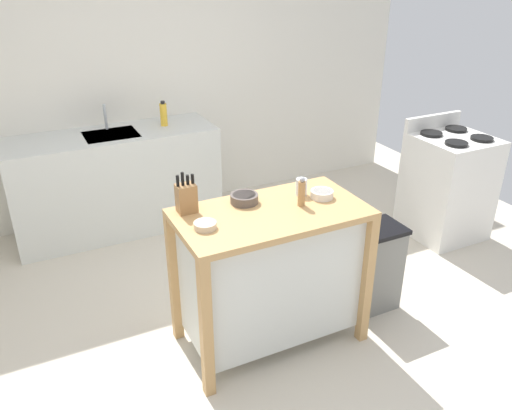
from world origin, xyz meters
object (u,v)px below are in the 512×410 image
(kitchen_island, at_px, (270,270))
(bowl_ceramic_wide, at_px, (205,225))
(bowl_stoneware_deep, at_px, (322,194))
(trash_bin, at_px, (373,267))
(stove, at_px, (447,186))
(knife_block, at_px, (186,197))
(sink_faucet, at_px, (105,117))
(bottle_dish_soap, at_px, (164,114))
(bowl_ceramic_small, at_px, (244,198))
(drinking_cup, at_px, (301,187))
(pepper_grinder, at_px, (302,192))

(kitchen_island, bearing_deg, bowl_ceramic_wide, -175.78)
(bowl_stoneware_deep, distance_m, trash_bin, 0.78)
(kitchen_island, bearing_deg, stove, 16.06)
(knife_block, distance_m, bowl_ceramic_wide, 0.25)
(knife_block, bearing_deg, trash_bin, -9.60)
(sink_faucet, bearing_deg, bowl_stoneware_deep, -67.07)
(bottle_dish_soap, bearing_deg, stove, -33.68)
(bowl_ceramic_small, height_order, drinking_cup, drinking_cup)
(bowl_stoneware_deep, xyz_separation_m, bottle_dish_soap, (-0.40, 1.95, 0.05))
(sink_faucet, bearing_deg, trash_bin, -57.89)
(kitchen_island, xyz_separation_m, sink_faucet, (-0.51, 2.09, 0.49))
(knife_block, height_order, bottle_dish_soap, knife_block)
(pepper_grinder, relative_size, trash_bin, 0.29)
(kitchen_island, bearing_deg, trash_bin, -0.41)
(bowl_ceramic_wide, distance_m, bowl_stoneware_deep, 0.79)
(bowl_stoneware_deep, xyz_separation_m, pepper_grinder, (-0.17, -0.04, 0.06))
(kitchen_island, height_order, trash_bin, kitchen_island)
(bowl_ceramic_small, height_order, bowl_stoneware_deep, bowl_ceramic_small)
(knife_block, bearing_deg, bowl_stoneware_deep, -12.74)
(bowl_ceramic_wide, xyz_separation_m, bottle_dish_soap, (0.39, 2.00, 0.05))
(knife_block, distance_m, sink_faucet, 1.89)
(bowl_stoneware_deep, bearing_deg, bottle_dish_soap, 101.46)
(kitchen_island, bearing_deg, drinking_cup, 23.13)
(bowl_ceramic_small, xyz_separation_m, drinking_cup, (0.36, -0.05, 0.02))
(kitchen_island, relative_size, stove, 1.11)
(bowl_ceramic_wide, bearing_deg, bottle_dish_soap, 79.04)
(drinking_cup, xyz_separation_m, pepper_grinder, (-0.08, -0.13, 0.03))
(bowl_ceramic_wide, relative_size, bottle_dish_soap, 0.57)
(bowl_ceramic_small, xyz_separation_m, pepper_grinder, (0.29, -0.18, 0.06))
(bowl_ceramic_wide, distance_m, pepper_grinder, 0.62)
(bowl_stoneware_deep, distance_m, stove, 1.84)
(kitchen_island, xyz_separation_m, trash_bin, (0.80, -0.01, -0.20))
(trash_bin, height_order, stove, stove)
(pepper_grinder, xyz_separation_m, sink_faucet, (-0.71, 2.11, -0.01))
(bowl_ceramic_small, height_order, trash_bin, bowl_ceramic_small)
(kitchen_island, distance_m, drinking_cup, 0.55)
(bowl_stoneware_deep, bearing_deg, bowl_ceramic_wide, -176.05)
(bowl_stoneware_deep, height_order, bottle_dish_soap, bottle_dish_soap)
(trash_bin, bearing_deg, bowl_ceramic_wide, -178.81)
(bowl_ceramic_wide, height_order, bottle_dish_soap, bottle_dish_soap)
(drinking_cup, relative_size, stove, 0.10)
(knife_block, bearing_deg, sink_faucet, 92.17)
(knife_block, xyz_separation_m, stove, (2.49, 0.38, -0.56))
(bowl_stoneware_deep, relative_size, bottle_dish_soap, 0.63)
(bottle_dish_soap, bearing_deg, bowl_ceramic_small, -91.90)
(bowl_ceramic_small, height_order, sink_faucet, sink_faucet)
(bowl_ceramic_wide, distance_m, trash_bin, 1.38)
(bowl_ceramic_small, height_order, stove, stove)
(bowl_ceramic_wide, bearing_deg, trash_bin, 1.19)
(bowl_ceramic_small, xyz_separation_m, bowl_stoneware_deep, (0.46, -0.15, -0.00))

